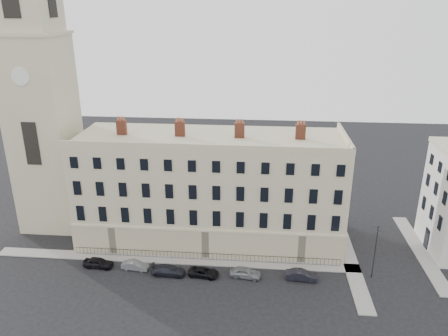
{
  "coord_description": "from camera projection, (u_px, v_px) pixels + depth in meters",
  "views": [
    {
      "loc": [
        0.81,
        -43.72,
        31.78
      ],
      "look_at": [
        -3.89,
        10.0,
        11.34
      ],
      "focal_mm": 35.0,
      "sensor_mm": 36.0,
      "label": 1
    }
  ],
  "objects": [
    {
      "name": "railings",
      "position": [
        205.0,
        256.0,
        57.38
      ],
      "size": [
        35.0,
        0.04,
        0.96
      ],
      "color": "black",
      "rests_on": "ground"
    },
    {
      "name": "pavement_east_return",
      "position": [
        348.0,
        256.0,
        58.42
      ],
      "size": [
        2.0,
        24.0,
        0.12
      ],
      "primitive_type": "cube",
      "color": "gray",
      "rests_on": "ground"
    },
    {
      "name": "car_c",
      "position": [
        168.0,
        270.0,
        54.27
      ],
      "size": [
        4.35,
        1.84,
        1.25
      ],
      "primitive_type": "imported",
      "rotation": [
        0.0,
        0.0,
        1.55
      ],
      "color": "black",
      "rests_on": "ground"
    },
    {
      "name": "pavement_adjacent",
      "position": [
        420.0,
        251.0,
        59.47
      ],
      "size": [
        2.0,
        20.0,
        0.12
      ],
      "primitive_type": "cube",
      "color": "gray",
      "rests_on": "ground"
    },
    {
      "name": "car_f",
      "position": [
        302.0,
        275.0,
        53.27
      ],
      "size": [
        3.94,
        1.63,
        1.27
      ],
      "primitive_type": "imported",
      "rotation": [
        0.0,
        0.0,
        1.5
      ],
      "color": "black",
      "rests_on": "ground"
    },
    {
      "name": "car_e",
      "position": [
        245.0,
        272.0,
        53.78
      ],
      "size": [
        4.04,
        2.1,
        1.31
      ],
      "primitive_type": "imported",
      "rotation": [
        0.0,
        0.0,
        1.42
      ],
      "color": "gray",
      "rests_on": "ground"
    },
    {
      "name": "streetlamp",
      "position": [
        375.0,
        250.0,
        52.47
      ],
      "size": [
        0.76,
        1.44,
        7.13
      ],
      "rotation": [
        0.0,
        0.0,
        0.43
      ],
      "color": "#2B2C30",
      "rests_on": "ground"
    },
    {
      "name": "car_d",
      "position": [
        204.0,
        272.0,
        54.03
      ],
      "size": [
        4.0,
        2.23,
        1.06
      ],
      "primitive_type": "imported",
      "rotation": [
        0.0,
        0.0,
        1.44
      ],
      "color": "black",
      "rests_on": "ground"
    },
    {
      "name": "car_a",
      "position": [
        98.0,
        263.0,
        55.82
      ],
      "size": [
        3.9,
        1.76,
        1.3
      ],
      "primitive_type": "imported",
      "rotation": [
        0.0,
        0.0,
        1.51
      ],
      "color": "black",
      "rests_on": "ground"
    },
    {
      "name": "church_tower",
      "position": [
        41.0,
        103.0,
        60.93
      ],
      "size": [
        8.0,
        8.13,
        44.0
      ],
      "color": "beige",
      "rests_on": "ground"
    },
    {
      "name": "terrace",
      "position": [
        210.0,
        188.0,
        61.03
      ],
      "size": [
        36.22,
        12.22,
        17.0
      ],
      "color": "beige",
      "rests_on": "ground"
    },
    {
      "name": "pavement_terrace",
      "position": [
        175.0,
        260.0,
        57.51
      ],
      "size": [
        48.0,
        2.0,
        0.12
      ],
      "primitive_type": "cube",
      "color": "gray",
      "rests_on": "ground"
    },
    {
      "name": "ground",
      "position": [
        249.0,
        287.0,
        52.05
      ],
      "size": [
        160.0,
        160.0,
        0.0
      ],
      "primitive_type": "plane",
      "color": "black",
      "rests_on": "ground"
    },
    {
      "name": "car_b",
      "position": [
        135.0,
        265.0,
        55.38
      ],
      "size": [
        3.55,
        1.52,
        1.14
      ],
      "primitive_type": "imported",
      "rotation": [
        0.0,
        0.0,
        1.48
      ],
      "color": "slate",
      "rests_on": "ground"
    }
  ]
}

